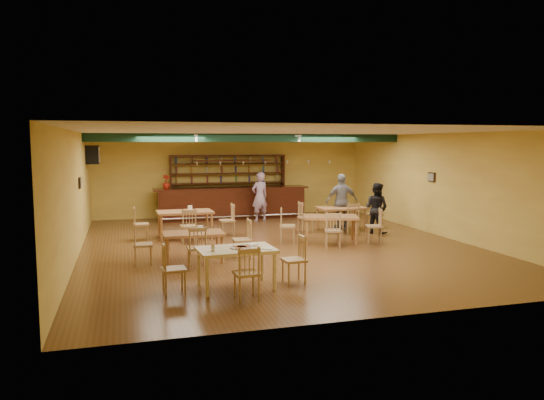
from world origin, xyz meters
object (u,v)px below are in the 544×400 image
object	(u,v)px
bar_counter	(232,203)
dining_table_d	(331,229)
patron_right_a	(376,208)
near_table	(236,268)
dining_table_c	(194,247)
dining_table_a	(185,224)
dining_table_b	(341,219)
patron_bar	(260,197)

from	to	relation	value
bar_counter	dining_table_d	bearing A→B (deg)	-71.93
patron_right_a	near_table	bearing A→B (deg)	98.39
dining_table_c	patron_right_a	bearing A→B (deg)	22.56
dining_table_a	patron_right_a	distance (m)	5.70
dining_table_a	dining_table_b	size ratio (longest dim) A/B	1.07
dining_table_b	dining_table_c	world-z (taller)	dining_table_b
dining_table_a	dining_table_d	xyz separation A→B (m)	(3.75, -1.78, -0.02)
dining_table_d	dining_table_b	bearing A→B (deg)	76.02
dining_table_b	patron_right_a	world-z (taller)	patron_right_a
bar_counter	dining_table_a	distance (m)	3.98
dining_table_d	bar_counter	bearing A→B (deg)	125.47
near_table	bar_counter	bearing A→B (deg)	76.04
dining_table_b	near_table	bearing A→B (deg)	-131.10
patron_right_a	patron_bar	bearing A→B (deg)	6.03
dining_table_b	dining_table_d	bearing A→B (deg)	-123.03
bar_counter	dining_table_d	distance (m)	5.45
dining_table_d	patron_bar	distance (m)	4.46
dining_table_b	dining_table_c	bearing A→B (deg)	-150.06
bar_counter	dining_table_b	bearing A→B (deg)	-50.95
dining_table_a	patron_bar	world-z (taller)	patron_bar
dining_table_a	near_table	xyz separation A→B (m)	(0.32, -5.49, -0.01)
patron_bar	near_table	bearing A→B (deg)	56.32
patron_bar	bar_counter	bearing A→B (deg)	-61.16
dining_table_a	dining_table_d	distance (m)	4.15
dining_table_b	patron_bar	size ratio (longest dim) A/B	0.85
dining_table_d	patron_right_a	world-z (taller)	patron_right_a
dining_table_c	dining_table_d	bearing A→B (deg)	19.58
dining_table_c	dining_table_d	size ratio (longest dim) A/B	0.93
patron_bar	dining_table_b	bearing A→B (deg)	110.94
dining_table_b	dining_table_a	bearing A→B (deg)	178.21
bar_counter	dining_table_b	size ratio (longest dim) A/B	3.80
patron_bar	patron_right_a	distance (m)	4.36
near_table	patron_bar	world-z (taller)	patron_bar
dining_table_b	patron_bar	world-z (taller)	patron_bar
bar_counter	patron_bar	size ratio (longest dim) A/B	3.23
dining_table_c	patron_right_a	size ratio (longest dim) A/B	0.89
bar_counter	patron_right_a	size ratio (longest dim) A/B	3.61
patron_right_a	bar_counter	bearing A→B (deg)	7.26
dining_table_b	dining_table_d	distance (m)	2.07
dining_table_a	dining_table_d	world-z (taller)	dining_table_a
dining_table_c	patron_bar	distance (m)	6.44
bar_counter	patron_bar	distance (m)	1.20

